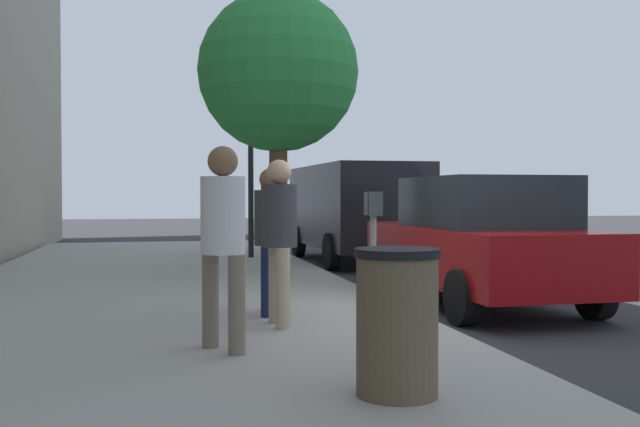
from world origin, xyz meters
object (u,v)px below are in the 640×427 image
object	(u,v)px
trash_bin	(397,322)
parked_sedan_near	(480,241)
pedestrian_bystander	(223,230)
traffic_signal	(255,147)
pedestrian_at_meter	(279,228)
parking_meter	(373,228)
street_tree	(278,73)
parked_van_far	(354,207)
parking_officer	(270,230)

from	to	relation	value
trash_bin	parked_sedan_near	bearing A→B (deg)	-30.28
pedestrian_bystander	traffic_signal	distance (m)	9.92
parked_sedan_near	pedestrian_at_meter	bearing A→B (deg)	120.07
pedestrian_bystander	parked_sedan_near	xyz separation A→B (m)	(2.92, -3.75, -0.33)
parking_meter	street_tree	distance (m)	5.70
pedestrian_at_meter	parked_sedan_near	bearing A→B (deg)	27.37
parked_sedan_near	pedestrian_bystander	bearing A→B (deg)	127.94
pedestrian_bystander	parked_sedan_near	bearing A→B (deg)	6.88
parked_sedan_near	trash_bin	xyz separation A→B (m)	(-4.63, 2.70, -0.24)
parked_van_far	trash_bin	distance (m)	11.70
parking_officer	trash_bin	world-z (taller)	parking_officer
pedestrian_bystander	pedestrian_at_meter	bearing A→B (deg)	28.29
parking_officer	traffic_signal	size ratio (longest dim) A/B	0.47
parking_meter	pedestrian_bystander	world-z (taller)	pedestrian_bystander
parking_meter	trash_bin	bearing A→B (deg)	166.84
parking_meter	pedestrian_at_meter	size ratio (longest dim) A/B	0.81
parking_meter	parking_officer	distance (m)	1.22
pedestrian_at_meter	parking_officer	bearing A→B (deg)	86.40
parked_van_far	pedestrian_bystander	bearing A→B (deg)	158.82
pedestrian_at_meter	parking_meter	bearing A→B (deg)	2.08
pedestrian_bystander	parked_van_far	size ratio (longest dim) A/B	0.35
parked_van_far	traffic_signal	world-z (taller)	traffic_signal
street_tree	parked_sedan_near	bearing A→B (deg)	-146.63
parking_officer	street_tree	distance (m)	5.21
traffic_signal	parking_officer	bearing A→B (deg)	174.07
street_tree	trash_bin	distance (m)	8.61
parking_meter	street_tree	xyz separation A→B (m)	(5.12, 0.24, 2.49)
pedestrian_at_meter	parked_van_far	xyz separation A→B (m)	(8.52, -3.07, 0.08)
parking_officer	street_tree	bearing A→B (deg)	98.20
pedestrian_at_meter	trash_bin	size ratio (longest dim) A/B	1.73
pedestrian_bystander	trash_bin	size ratio (longest dim) A/B	1.79
parked_sedan_near	parked_van_far	world-z (taller)	parked_van_far
pedestrian_bystander	street_tree	distance (m)	6.96
street_tree	trash_bin	size ratio (longest dim) A/B	4.89
parking_officer	trash_bin	distance (m)	3.63
pedestrian_bystander	traffic_signal	world-z (taller)	traffic_signal
trash_bin	pedestrian_at_meter	bearing A→B (deg)	7.32
parking_meter	parked_van_far	size ratio (longest dim) A/B	0.27
parking_officer	parked_sedan_near	xyz separation A→B (m)	(1.05, -3.06, -0.23)
pedestrian_at_meter	parking_officer	world-z (taller)	pedestrian_at_meter
parked_van_far	trash_bin	bearing A→B (deg)	166.64
pedestrian_bystander	parked_sedan_near	distance (m)	4.76
pedestrian_at_meter	parked_sedan_near	world-z (taller)	pedestrian_at_meter
pedestrian_bystander	trash_bin	world-z (taller)	pedestrian_bystander
parking_meter	parking_officer	xyz separation A→B (m)	(0.64, 1.04, -0.04)
pedestrian_bystander	street_tree	xyz separation A→B (m)	(6.35, -1.49, 2.44)
parking_officer	pedestrian_bystander	bearing A→B (deg)	-91.92
parked_sedan_near	traffic_signal	bearing A→B (deg)	18.27
street_tree	traffic_signal	world-z (taller)	street_tree
pedestrian_at_meter	trash_bin	xyz separation A→B (m)	(-2.85, -0.37, -0.52)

